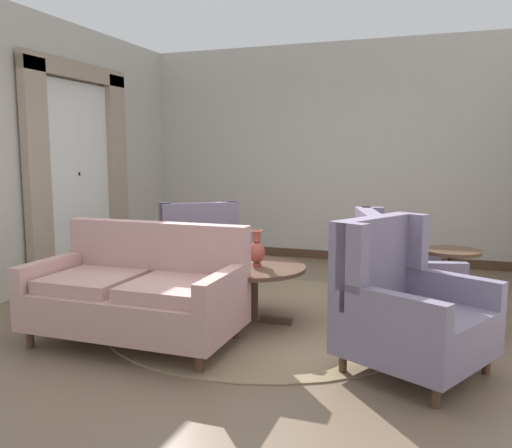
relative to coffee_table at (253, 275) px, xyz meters
name	(u,v)px	position (x,y,z in m)	size (l,w,h in m)	color
ground	(256,327)	(0.07, -0.12, -0.43)	(8.98, 8.98, 0.00)	brown
wall_back	(333,153)	(0.07, 3.09, 1.07)	(5.58, 0.08, 3.00)	#BCB7AD
wall_left	(65,153)	(-2.63, 0.84, 1.07)	(0.08, 4.49, 3.00)	#BCB7AD
baseboard_back	(330,255)	(0.07, 3.04, -0.37)	(5.42, 0.03, 0.12)	#4C3323
area_rug	(267,317)	(0.07, 0.18, -0.42)	(2.92, 2.92, 0.01)	#847051
window_with_curtains	(79,161)	(-2.54, 0.96, 0.98)	(0.12, 1.78, 2.43)	silver
coffee_table	(253,275)	(0.00, 0.00, 0.00)	(0.94, 0.94, 0.51)	#4C3323
porcelain_vase	(257,251)	(0.03, 0.02, 0.22)	(0.15, 0.15, 0.32)	brown
settee	(138,293)	(-0.70, -0.75, -0.03)	(1.65, 0.87, 0.93)	tan
armchair_beside_settee	(406,309)	(1.35, -0.63, 0.01)	(1.14, 1.15, 1.05)	slate
armchair_far_left	(396,276)	(1.20, 0.41, 0.00)	(1.01, 1.04, 1.00)	slate
armchair_near_window	(195,252)	(-1.00, 0.88, -0.01)	(1.18, 1.18, 0.99)	slate
side_table	(451,280)	(1.65, 0.49, -0.02)	(0.48, 0.48, 0.68)	#4C3323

